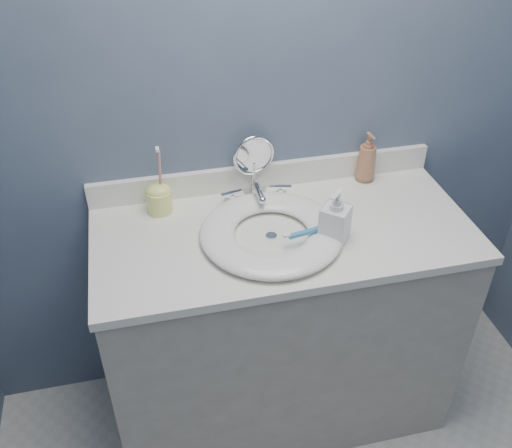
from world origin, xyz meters
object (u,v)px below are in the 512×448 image
object	(u,v)px
soap_bottle_amber	(367,157)
toothbrush_holder	(159,197)
makeup_mirror	(254,162)
soap_bottle_clear	(336,216)

from	to	relation	value
soap_bottle_amber	toothbrush_holder	distance (m)	0.74
makeup_mirror	soap_bottle_amber	size ratio (longest dim) A/B	1.19
makeup_mirror	toothbrush_holder	bearing A→B (deg)	179.82
makeup_mirror	soap_bottle_clear	size ratio (longest dim) A/B	1.21
makeup_mirror	soap_bottle_clear	world-z (taller)	makeup_mirror
soap_bottle_amber	toothbrush_holder	xyz separation A→B (m)	(-0.74, -0.03, -0.04)
makeup_mirror	toothbrush_holder	size ratio (longest dim) A/B	0.91
soap_bottle_clear	toothbrush_holder	xyz separation A→B (m)	(-0.51, 0.28, -0.04)
soap_bottle_clear	toothbrush_holder	size ratio (longest dim) A/B	0.75
soap_bottle_amber	soap_bottle_clear	distance (m)	0.38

